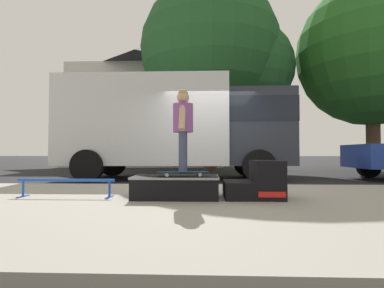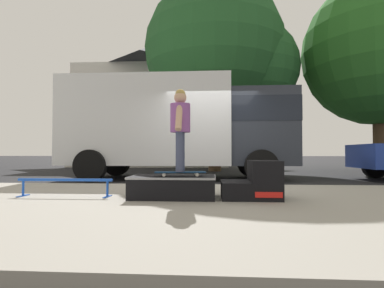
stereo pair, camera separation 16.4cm
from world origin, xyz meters
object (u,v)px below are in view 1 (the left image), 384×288
skater_kid (183,123)px  street_tree_main (218,55)px  kicker_ramp (258,182)px  box_truck (177,124)px  grind_rail (66,183)px  skate_box (176,186)px  street_tree_neighbour (381,57)px  skateboard (183,172)px

skater_kid → street_tree_main: size_ratio=0.15×
kicker_ramp → box_truck: size_ratio=0.13×
kicker_ramp → grind_rail: bearing=-180.0°
skate_box → grind_rail: 1.72m
grind_rail → street_tree_main: (2.80, 8.84, 4.86)m
skate_box → box_truck: (-0.41, 4.74, 1.40)m
kicker_ramp → street_tree_main: (-0.18, 8.84, 4.84)m
box_truck → street_tree_main: (1.49, 4.10, 3.50)m
skate_box → street_tree_main: bearing=83.1°
skate_box → kicker_ramp: size_ratio=1.50×
grind_rail → street_tree_main: bearing=72.4°
skate_box → kicker_ramp: 1.26m
street_tree_main → street_tree_neighbour: street_tree_main is taller
skateboard → street_tree_main: (0.96, 8.87, 4.69)m
skate_box → street_tree_main: size_ratio=0.15×
skater_kid → street_tree_neighbour: 12.39m
skate_box → kicker_ramp: bearing=-0.0°
grind_rail → street_tree_neighbour: 13.90m
skate_box → street_tree_neighbour: (8.08, 8.69, 4.66)m
skate_box → grind_rail: bearing=-179.9°
street_tree_main → skater_kid: bearing=-96.2°
street_tree_neighbour → grind_rail: bearing=-138.4°
skater_kid → skate_box: bearing=161.1°
kicker_ramp → skateboard: bearing=-178.1°
skate_box → grind_rail: skate_box is taller
grind_rail → skateboard: skateboard is taller
grind_rail → skater_kid: bearing=-1.1°
skateboard → box_truck: size_ratio=0.12×
skateboard → skater_kid: 0.76m
skateboard → grind_rail: bearing=178.9°
skateboard → box_truck: (-0.52, 4.78, 1.19)m
skate_box → skateboard: 0.24m
skater_kid → street_tree_main: street_tree_main is taller
skate_box → street_tree_neighbour: size_ratio=0.16×
skate_box → box_truck: box_truck is taller
grind_rail → skater_kid: (1.84, -0.04, 0.93)m
skater_kid → street_tree_neighbour: (7.97, 8.73, 3.70)m
kicker_ramp → street_tree_neighbour: bearing=51.9°
kicker_ramp → street_tree_main: street_tree_main is taller
skate_box → skater_kid: size_ratio=1.02×
kicker_ramp → grind_rail: 2.98m
kicker_ramp → box_truck: bearing=109.3°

